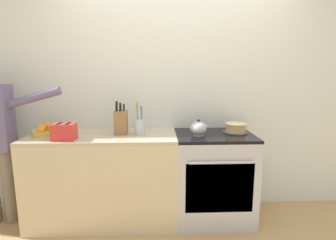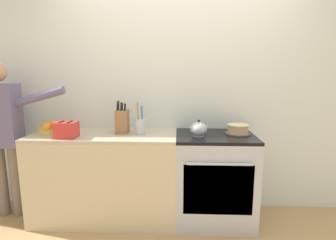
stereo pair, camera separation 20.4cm
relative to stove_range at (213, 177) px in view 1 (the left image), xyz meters
name	(u,v)px [view 1 (the left image)]	position (x,y,z in m)	size (l,w,h in m)	color
ground_plane	(180,235)	(-0.36, -0.29, -0.45)	(16.00, 16.00, 0.00)	tan
wall_back	(176,92)	(-0.36, 0.32, 0.85)	(8.00, 0.04, 2.60)	silver
counter_cabinet	(104,178)	(-1.11, 0.00, 0.00)	(1.45, 0.59, 0.90)	beige
stove_range	(213,177)	(0.00, 0.00, 0.00)	(0.77, 0.63, 0.90)	#B7BABF
layer_cake	(236,128)	(0.23, 0.05, 0.49)	(0.25, 0.25, 0.10)	#4C4C51
tea_kettle	(199,129)	(-0.17, -0.05, 0.52)	(0.20, 0.16, 0.16)	#B7BABF
knife_block	(121,122)	(-0.93, 0.04, 0.57)	(0.12, 0.15, 0.33)	olive
utensil_crock	(140,126)	(-0.74, 0.00, 0.53)	(0.10, 0.10, 0.32)	#B7BABF
fruit_bowl	(47,130)	(-1.65, 0.04, 0.49)	(0.27, 0.27, 0.11)	gold
toaster	(64,132)	(-1.41, -0.17, 0.52)	(0.22, 0.15, 0.15)	red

